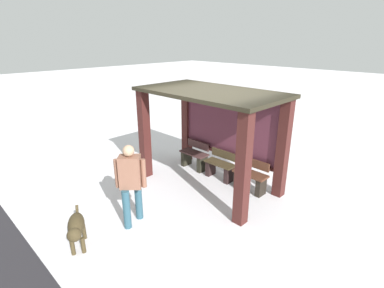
% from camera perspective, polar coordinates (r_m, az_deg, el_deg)
% --- Properties ---
extents(ground_plane, '(60.00, 60.00, 0.00)m').
position_cam_1_polar(ground_plane, '(7.20, 3.15, -7.85)').
color(ground_plane, white).
extents(bus_shelter, '(3.29, 1.82, 2.30)m').
position_cam_1_polar(bus_shelter, '(6.75, 4.52, 4.99)').
color(bus_shelter, '#431C19').
rests_on(bus_shelter, ground).
extents(bench_left_inside, '(0.80, 0.36, 0.74)m').
position_cam_1_polar(bench_left_inside, '(7.92, 0.51, -2.57)').
color(bench_left_inside, '#482D2C').
rests_on(bench_left_inside, ground).
extents(bench_center_inside, '(0.80, 0.34, 0.71)m').
position_cam_1_polar(bench_center_inside, '(7.38, 5.57, -4.54)').
color(bench_center_inside, '#423621').
rests_on(bench_center_inside, ground).
extents(bench_right_inside, '(0.80, 0.34, 0.74)m').
position_cam_1_polar(bench_right_inside, '(6.90, 11.41, -6.51)').
color(bench_right_inside, '#543020').
rests_on(bench_right_inside, ground).
extents(person_walking, '(0.47, 0.54, 1.60)m').
position_cam_1_polar(person_walking, '(5.48, -11.93, -6.88)').
color(person_walking, '#8C5C48').
rests_on(person_walking, ground).
extents(dog, '(0.83, 0.54, 0.61)m').
position_cam_1_polar(dog, '(5.35, -21.79, -14.95)').
color(dog, '#453922').
rests_on(dog, ground).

